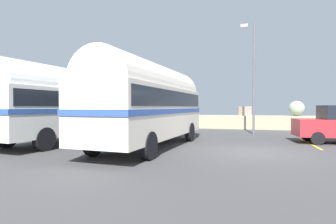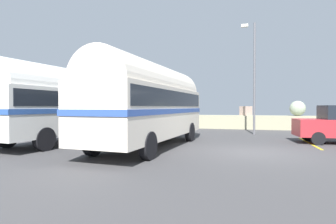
% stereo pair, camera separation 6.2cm
% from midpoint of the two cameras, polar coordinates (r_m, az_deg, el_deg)
% --- Properties ---
extents(ground, '(32.00, 26.00, 0.02)m').
position_cam_midpoint_polar(ground, '(11.07, 17.75, -8.28)').
color(ground, '#3E3D3E').
extents(breakwater, '(31.36, 1.92, 2.46)m').
position_cam_midpoint_polar(breakwater, '(22.75, 15.58, -1.71)').
color(breakwater, '#9B9779').
rests_on(breakwater, ground).
extents(vintage_coach, '(3.17, 8.76, 3.70)m').
position_cam_midpoint_polar(vintage_coach, '(11.74, -4.03, 2.30)').
color(vintage_coach, black).
rests_on(vintage_coach, ground).
extents(second_coach, '(3.48, 8.82, 3.70)m').
position_cam_midpoint_polar(second_coach, '(14.43, -20.53, 2.01)').
color(second_coach, black).
rests_on(second_coach, ground).
extents(lamp_post, '(0.92, 0.36, 7.25)m').
position_cam_midpoint_polar(lamp_post, '(18.30, 17.62, 8.07)').
color(lamp_post, '#5B5B60').
rests_on(lamp_post, ground).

